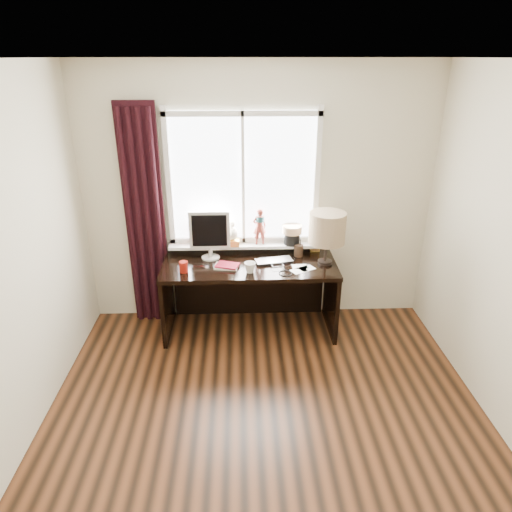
{
  "coord_description": "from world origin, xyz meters",
  "views": [
    {
      "loc": [
        -0.18,
        -2.41,
        2.61
      ],
      "look_at": [
        -0.05,
        1.25,
        1.0
      ],
      "focal_mm": 32.0,
      "sensor_mm": 36.0,
      "label": 1
    }
  ],
  "objects_px": {
    "monitor": "(210,232)",
    "table_lamp": "(327,229)",
    "laptop": "(274,261)",
    "red_cup": "(184,267)",
    "desk": "(249,282)",
    "mug": "(250,267)"
  },
  "relations": [
    {
      "from": "monitor",
      "to": "table_lamp",
      "type": "height_order",
      "value": "table_lamp"
    },
    {
      "from": "mug",
      "to": "table_lamp",
      "type": "distance_m",
      "value": 0.82
    },
    {
      "from": "mug",
      "to": "monitor",
      "type": "relative_size",
      "value": 0.22
    },
    {
      "from": "mug",
      "to": "monitor",
      "type": "distance_m",
      "value": 0.56
    },
    {
      "from": "desk",
      "to": "monitor",
      "type": "height_order",
      "value": "monitor"
    },
    {
      "from": "mug",
      "to": "monitor",
      "type": "height_order",
      "value": "monitor"
    },
    {
      "from": "desk",
      "to": "monitor",
      "type": "distance_m",
      "value": 0.65
    },
    {
      "from": "table_lamp",
      "to": "desk",
      "type": "bearing_deg",
      "value": 171.29
    },
    {
      "from": "red_cup",
      "to": "table_lamp",
      "type": "distance_m",
      "value": 1.4
    },
    {
      "from": "laptop",
      "to": "desk",
      "type": "bearing_deg",
      "value": 153.57
    },
    {
      "from": "red_cup",
      "to": "monitor",
      "type": "bearing_deg",
      "value": 53.29
    },
    {
      "from": "red_cup",
      "to": "monitor",
      "type": "distance_m",
      "value": 0.45
    },
    {
      "from": "mug",
      "to": "table_lamp",
      "type": "bearing_deg",
      "value": 13.25
    },
    {
      "from": "desk",
      "to": "table_lamp",
      "type": "distance_m",
      "value": 0.96
    },
    {
      "from": "laptop",
      "to": "monitor",
      "type": "bearing_deg",
      "value": 157.35
    },
    {
      "from": "table_lamp",
      "to": "laptop",
      "type": "bearing_deg",
      "value": 174.22
    },
    {
      "from": "red_cup",
      "to": "desk",
      "type": "height_order",
      "value": "red_cup"
    },
    {
      "from": "mug",
      "to": "desk",
      "type": "bearing_deg",
      "value": 90.14
    },
    {
      "from": "laptop",
      "to": "red_cup",
      "type": "relative_size",
      "value": 3.41
    },
    {
      "from": "laptop",
      "to": "table_lamp",
      "type": "xyz_separation_m",
      "value": [
        0.49,
        -0.05,
        0.35
      ]
    },
    {
      "from": "red_cup",
      "to": "laptop",
      "type": "bearing_deg",
      "value": 12.69
    },
    {
      "from": "desk",
      "to": "monitor",
      "type": "xyz_separation_m",
      "value": [
        -0.39,
        0.06,
        0.52
      ]
    }
  ]
}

